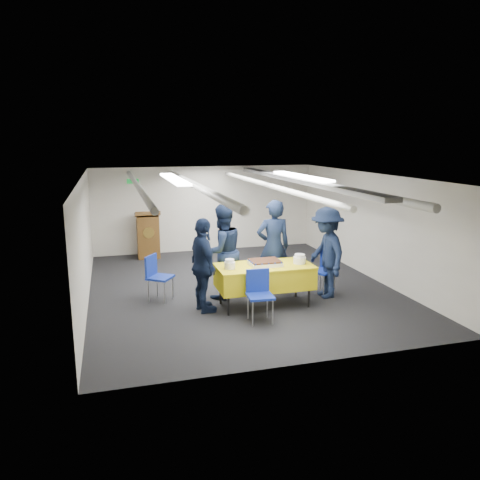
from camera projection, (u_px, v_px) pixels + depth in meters
name	position (u px, v px, depth m)	size (l,w,h in m)	color
ground	(240.00, 287.00, 9.71)	(7.00, 7.00, 0.00)	black
room_shell	(239.00, 198.00, 9.73)	(6.00, 7.00, 2.30)	silver
serving_table	(264.00, 276.00, 8.53)	(1.75, 0.85, 0.77)	black
sheet_cake	(265.00, 263.00, 8.48)	(0.57, 0.44, 0.10)	white
plate_stack_left	(230.00, 264.00, 8.25)	(0.20, 0.20, 0.17)	white
plate_stack_right	(300.00, 259.00, 8.60)	(0.23, 0.23, 0.17)	white
podium	(148.00, 234.00, 12.02)	(0.62, 0.53, 1.25)	brown
chair_near	(259.00, 290.00, 7.85)	(0.45, 0.45, 0.87)	gray
chair_right	(325.00, 266.00, 9.30)	(0.56, 0.56, 0.87)	gray
chair_left	(156.00, 273.00, 8.85)	(0.58, 0.58, 0.87)	gray
sailor_a	(273.00, 247.00, 9.22)	(0.68, 0.45, 1.87)	black
sailor_b	(222.00, 251.00, 8.93)	(0.89, 0.69, 1.82)	black
sailor_c	(203.00, 266.00, 8.19)	(0.99, 0.41, 1.69)	black
sailor_d	(326.00, 253.00, 8.98)	(1.14, 0.65, 1.76)	black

